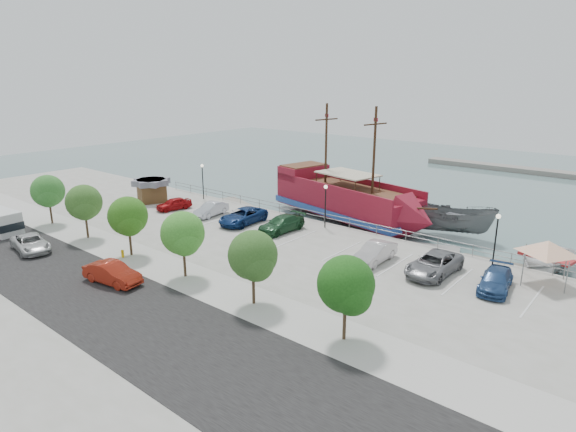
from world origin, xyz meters
The scene contains 33 objects.
ground centered at (0.00, 0.00, -1.00)m, with size 160.00×160.00×0.00m, color slate.
land_slab centered at (0.00, -21.00, -0.60)m, with size 100.00×58.00×1.20m, color gray.
street centered at (0.00, -16.00, 0.01)m, with size 100.00×8.00×0.04m, color black.
sidewalk centered at (0.00, -10.00, 0.01)m, with size 100.00×4.00×0.05m, color #B7B4AD.
seawall_railing centered at (0.00, 7.80, 0.53)m, with size 50.00×0.06×1.00m.
far_shore centered at (10.00, 55.00, -0.60)m, with size 40.00×3.00×0.80m, color gray.
pirate_ship centered at (-0.54, 12.88, 1.18)m, with size 21.02×9.55×13.04m.
patrol_boat centered at (9.77, 14.74, 0.53)m, with size 2.97×7.91×3.06m, color slate.
speedboat centered at (18.83, 11.18, -0.29)m, with size 4.92×6.89×1.43m, color silver.
dock_west centered at (-14.60, 9.20, -0.79)m, with size 7.48×2.14×0.43m, color gray.
dock_mid centered at (8.93, 9.20, -0.81)m, with size 6.71×1.92×0.38m, color gray.
dock_east centered at (16.16, 9.20, -0.81)m, with size 6.81×1.95×0.39m, color #6D675C.
shed centered at (-21.86, 1.88, 1.43)m, with size 4.24×4.24×2.69m.
canopy_tent centered at (19.76, 5.73, 3.18)m, with size 5.19×5.19×3.66m.
street_van centered at (-15.49, -14.84, 0.69)m, with size 2.29×4.96×1.38m, color #B7B7B7.
street_sedan centered at (-4.08, -14.06, 0.76)m, with size 1.62×4.63×1.53m, color #A02312.
fire_hydrant centered at (-8.02, -10.80, 0.38)m, with size 0.24×0.24×0.70m.
lamp_post_left centered at (-18.00, 6.50, 2.94)m, with size 0.36×0.36×4.28m.
lamp_post_mid centered at (0.00, 6.50, 2.94)m, with size 0.36×0.36×4.28m.
lamp_post_right centered at (16.00, 6.50, 2.94)m, with size 0.36×0.36×4.28m.
tree_a centered at (-21.85, -10.07, 3.30)m, with size 3.30×3.20×5.00m.
tree_b centered at (-14.85, -10.07, 3.30)m, with size 3.30×3.20×5.00m.
tree_c centered at (-7.85, -10.07, 3.30)m, with size 3.30×3.20×5.00m.
tree_d centered at (-0.85, -10.07, 3.30)m, with size 3.30×3.20×5.00m.
tree_e centered at (6.15, -10.07, 3.30)m, with size 3.30×3.20×5.00m.
tree_f centered at (13.15, -10.07, 3.30)m, with size 3.30×3.20×5.00m.
parked_car_a centered at (-16.84, 1.20, 0.67)m, with size 1.59×3.96×1.35m, color #9E0C0F.
parked_car_b centered at (-11.81, 2.20, 0.71)m, with size 1.50×4.29×1.41m, color silver.
parked_car_c centered at (-7.16, 2.33, 0.78)m, with size 2.58×5.58×1.55m, color navy.
parked_car_d centered at (-2.46, 2.78, 0.76)m, with size 2.14×5.25×1.52m, color #1B4626.
parked_car_f centered at (8.36, 1.60, 0.78)m, with size 1.65×4.72×1.56m, color beige.
parked_car_g centered at (13.03, 2.19, 0.80)m, with size 2.64×5.72×1.59m, color slate.
parked_car_h centered at (17.48, 2.31, 0.69)m, with size 1.93×4.74×1.38m, color navy.
Camera 1 is at (25.94, -30.66, 14.28)m, focal length 30.00 mm.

